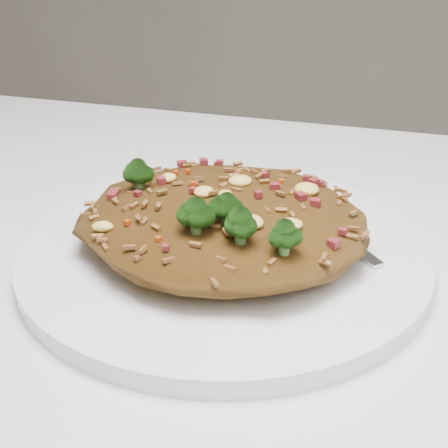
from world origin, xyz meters
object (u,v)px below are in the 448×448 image
(dining_table, at_px, (82,394))
(plate, at_px, (224,251))
(fork, at_px, (319,221))
(fried_rice, at_px, (223,211))

(dining_table, distance_m, plate, 0.15)
(fork, bearing_deg, plate, -92.09)
(dining_table, distance_m, fried_rice, 0.17)
(dining_table, relative_size, fried_rice, 5.88)
(dining_table, bearing_deg, fried_rice, 37.95)
(plate, distance_m, fried_rice, 0.03)
(plate, height_order, fried_rice, fried_rice)
(dining_table, bearing_deg, fork, 38.72)
(dining_table, height_order, plate, plate)
(dining_table, xyz_separation_m, fork, (0.15, 0.12, 0.11))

